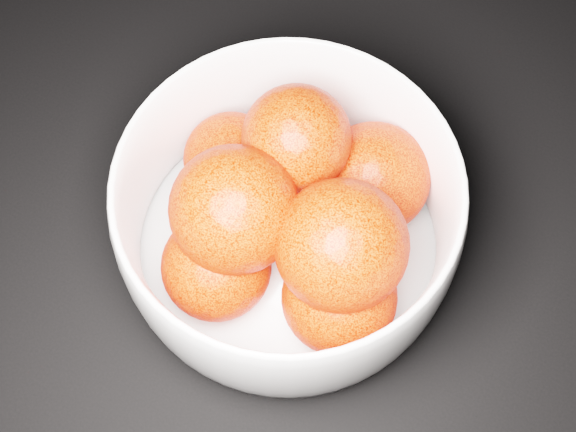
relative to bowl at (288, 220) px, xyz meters
The scene contains 2 objects.
bowl is the anchor object (origin of this frame).
orange_pile 0.02m from the bowl, ahead, with size 0.21×0.21×0.14m.
Camera 1 is at (-0.13, 0.03, 0.60)m, focal length 50.00 mm.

